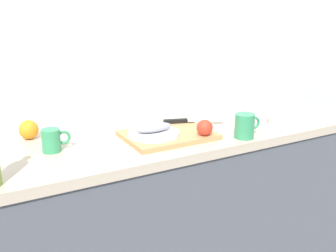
{
  "coord_description": "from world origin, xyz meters",
  "views": [
    {
      "loc": [
        -0.8,
        -1.42,
        1.41
      ],
      "look_at": [
        -0.07,
        -0.08,
        0.95
      ],
      "focal_mm": 40.77,
      "sensor_mm": 36.0,
      "label": 1
    }
  ],
  "objects_px": {
    "white_plate": "(154,133)",
    "coffee_mug_1": "(245,126)",
    "cutting_board": "(168,135)",
    "coffee_mug_0": "(278,115)",
    "chef_knife": "(187,121)",
    "fish_fillet": "(154,128)",
    "coffee_mug_2": "(52,140)"
  },
  "relations": [
    {
      "from": "white_plate",
      "to": "coffee_mug_0",
      "type": "xyz_separation_m",
      "value": [
        0.59,
        -0.11,
        0.03
      ]
    },
    {
      "from": "coffee_mug_0",
      "to": "chef_knife",
      "type": "bearing_deg",
      "value": 151.27
    },
    {
      "from": "fish_fillet",
      "to": "cutting_board",
      "type": "bearing_deg",
      "value": -0.92
    },
    {
      "from": "fish_fillet",
      "to": "coffee_mug_0",
      "type": "distance_m",
      "value": 0.6
    },
    {
      "from": "coffee_mug_1",
      "to": "coffee_mug_2",
      "type": "bearing_deg",
      "value": 163.34
    },
    {
      "from": "fish_fillet",
      "to": "coffee_mug_2",
      "type": "relative_size",
      "value": 1.45
    },
    {
      "from": "fish_fillet",
      "to": "chef_knife",
      "type": "bearing_deg",
      "value": 23.48
    },
    {
      "from": "cutting_board",
      "to": "coffee_mug_1",
      "type": "height_order",
      "value": "coffee_mug_1"
    },
    {
      "from": "fish_fillet",
      "to": "coffee_mug_0",
      "type": "bearing_deg",
      "value": -10.4
    },
    {
      "from": "cutting_board",
      "to": "coffee_mug_1",
      "type": "distance_m",
      "value": 0.33
    },
    {
      "from": "white_plate",
      "to": "coffee_mug_2",
      "type": "relative_size",
      "value": 1.94
    },
    {
      "from": "chef_knife",
      "to": "coffee_mug_2",
      "type": "height_order",
      "value": "coffee_mug_2"
    },
    {
      "from": "chef_knife",
      "to": "coffee_mug_0",
      "type": "xyz_separation_m",
      "value": [
        0.37,
        -0.2,
        0.03
      ]
    },
    {
      "from": "white_plate",
      "to": "chef_knife",
      "type": "xyz_separation_m",
      "value": [
        0.22,
        0.09,
        0.0
      ]
    },
    {
      "from": "fish_fillet",
      "to": "coffee_mug_2",
      "type": "xyz_separation_m",
      "value": [
        -0.4,
        0.06,
        -0.01
      ]
    },
    {
      "from": "chef_knife",
      "to": "coffee_mug_1",
      "type": "relative_size",
      "value": 2.33
    },
    {
      "from": "fish_fillet",
      "to": "coffee_mug_1",
      "type": "xyz_separation_m",
      "value": [
        0.35,
        -0.16,
        -0.0
      ]
    },
    {
      "from": "cutting_board",
      "to": "fish_fillet",
      "type": "height_order",
      "value": "fish_fillet"
    },
    {
      "from": "fish_fillet",
      "to": "chef_knife",
      "type": "relative_size",
      "value": 0.56
    },
    {
      "from": "cutting_board",
      "to": "coffee_mug_2",
      "type": "relative_size",
      "value": 3.34
    },
    {
      "from": "coffee_mug_2",
      "to": "coffee_mug_1",
      "type": "bearing_deg",
      "value": -16.66
    },
    {
      "from": "white_plate",
      "to": "coffee_mug_1",
      "type": "bearing_deg",
      "value": -24.69
    },
    {
      "from": "cutting_board",
      "to": "coffee_mug_0",
      "type": "bearing_deg",
      "value": -11.59
    },
    {
      "from": "coffee_mug_0",
      "to": "coffee_mug_1",
      "type": "bearing_deg",
      "value": -167.61
    },
    {
      "from": "cutting_board",
      "to": "white_plate",
      "type": "distance_m",
      "value": 0.07
    },
    {
      "from": "chef_knife",
      "to": "coffee_mug_0",
      "type": "relative_size",
      "value": 2.46
    },
    {
      "from": "white_plate",
      "to": "cutting_board",
      "type": "bearing_deg",
      "value": -0.92
    },
    {
      "from": "coffee_mug_2",
      "to": "white_plate",
      "type": "bearing_deg",
      "value": -9.05
    },
    {
      "from": "chef_knife",
      "to": "coffee_mug_1",
      "type": "distance_m",
      "value": 0.29
    },
    {
      "from": "cutting_board",
      "to": "coffee_mug_0",
      "type": "relative_size",
      "value": 3.17
    },
    {
      "from": "fish_fillet",
      "to": "coffee_mug_1",
      "type": "relative_size",
      "value": 1.31
    },
    {
      "from": "chef_knife",
      "to": "white_plate",
      "type": "bearing_deg",
      "value": -139.85
    }
  ]
}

